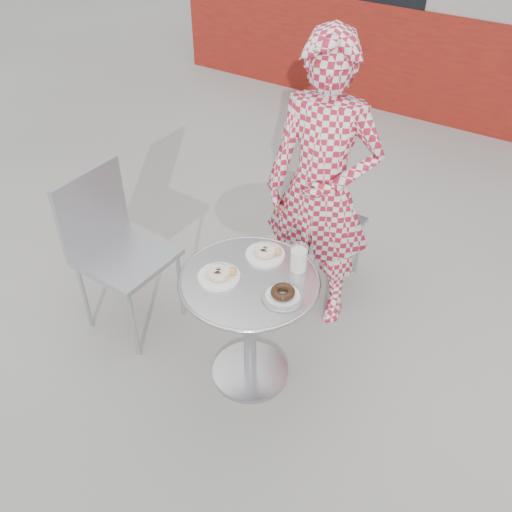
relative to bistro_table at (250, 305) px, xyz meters
The scene contains 9 objects.
ground 0.53m from the bistro_table, 115.03° to the right, with size 60.00×60.00×0.00m, color #AAA7A2.
bistro_table is the anchor object (origin of this frame).
chair_far 0.96m from the bistro_table, 92.80° to the left, with size 0.42×0.43×0.84m.
chair_left 0.85m from the bistro_table, behind, with size 0.48×0.48×0.96m.
seated_person 0.74m from the bistro_table, 87.14° to the left, with size 0.62×0.41×1.70m, color maroon.
plate_far 0.27m from the bistro_table, 97.53° to the left, with size 0.20×0.20×0.05m.
plate_near 0.24m from the bistro_table, 152.34° to the right, with size 0.21×0.21×0.05m.
plate_checker 0.27m from the bistro_table, ahead, with size 0.20×0.20×0.05m.
milk_cup 0.34m from the bistro_table, 49.74° to the left, with size 0.09×0.09×0.14m.
Camera 1 is at (1.13, -1.67, 2.51)m, focal length 40.00 mm.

